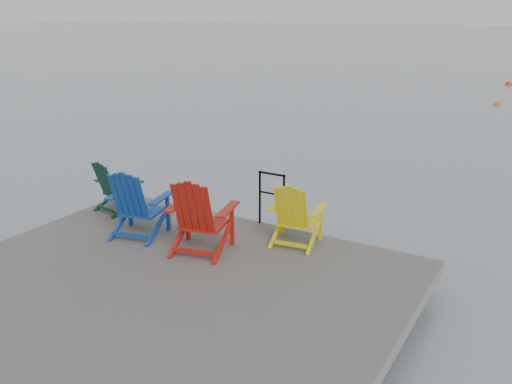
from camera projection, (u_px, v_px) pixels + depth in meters
The scene contains 9 objects.
ground at pixel (165, 317), 7.15m from camera, with size 400.00×400.00×0.00m, color slate.
dock at pixel (164, 293), 7.04m from camera, with size 6.00×5.00×1.40m.
handrail at pixel (272, 194), 8.71m from camera, with size 0.48×0.04×0.90m.
chair_green at pixel (114, 186), 9.40m from camera, with size 0.82×0.77×0.91m.
chair_blue at pixel (136, 203), 8.29m from camera, with size 0.99×0.94×1.09m.
chair_red at pixel (199, 215), 7.72m from camera, with size 1.04×0.99×1.14m.
chair_yellow at pixel (295, 214), 7.98m from camera, with size 0.86×0.81×0.98m.
buoy_a at pixel (497, 105), 23.56m from camera, with size 0.32×0.32×0.32m, color #F0540E.
buoy_b at pixel (509, 85), 30.30m from camera, with size 0.41×0.41×0.41m, color red.
Camera 1 is at (4.21, -4.80, 3.81)m, focal length 38.00 mm.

